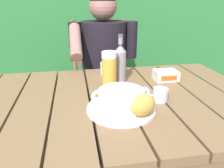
{
  "coord_description": "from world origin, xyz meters",
  "views": [
    {
      "loc": [
        -0.13,
        -0.85,
        1.16
      ],
      "look_at": [
        0.02,
        -0.02,
        0.83
      ],
      "focal_mm": 34.8,
      "sensor_mm": 36.0,
      "label": 1
    }
  ],
  "objects_px": {
    "beer_glass": "(109,69)",
    "soup_bowl": "(121,98)",
    "chair_near_diner": "(102,84)",
    "bread_roll": "(143,105)",
    "beer_bottle": "(120,63)",
    "table_knife": "(145,95)",
    "serving_plate": "(121,108)",
    "butter_tub": "(166,75)",
    "person_eating": "(104,64)",
    "water_glass_small": "(160,95)",
    "diner_bowl": "(113,68)"
  },
  "relations": [
    {
      "from": "person_eating",
      "to": "bread_roll",
      "type": "bearing_deg",
      "value": -88.78
    },
    {
      "from": "soup_bowl",
      "to": "diner_bowl",
      "type": "bearing_deg",
      "value": 83.89
    },
    {
      "from": "butter_tub",
      "to": "table_knife",
      "type": "height_order",
      "value": "butter_tub"
    },
    {
      "from": "serving_plate",
      "to": "table_knife",
      "type": "height_order",
      "value": "serving_plate"
    },
    {
      "from": "chair_near_diner",
      "to": "table_knife",
      "type": "distance_m",
      "value": 0.92
    },
    {
      "from": "water_glass_small",
      "to": "table_knife",
      "type": "distance_m",
      "value": 0.08
    },
    {
      "from": "chair_near_diner",
      "to": "bread_roll",
      "type": "bearing_deg",
      "value": -89.17
    },
    {
      "from": "soup_bowl",
      "to": "diner_bowl",
      "type": "xyz_separation_m",
      "value": [
        0.05,
        0.44,
        -0.02
      ]
    },
    {
      "from": "person_eating",
      "to": "bread_roll",
      "type": "relative_size",
      "value": 9.82
    },
    {
      "from": "butter_tub",
      "to": "serving_plate",
      "type": "bearing_deg",
      "value": -136.61
    },
    {
      "from": "beer_bottle",
      "to": "water_glass_small",
      "type": "bearing_deg",
      "value": -64.92
    },
    {
      "from": "chair_near_diner",
      "to": "soup_bowl",
      "type": "height_order",
      "value": "chair_near_diner"
    },
    {
      "from": "serving_plate",
      "to": "soup_bowl",
      "type": "bearing_deg",
      "value": -63.43
    },
    {
      "from": "beer_glass",
      "to": "butter_tub",
      "type": "relative_size",
      "value": 1.43
    },
    {
      "from": "person_eating",
      "to": "butter_tub",
      "type": "bearing_deg",
      "value": -62.3
    },
    {
      "from": "bread_roll",
      "to": "beer_glass",
      "type": "bearing_deg",
      "value": 101.69
    },
    {
      "from": "serving_plate",
      "to": "water_glass_small",
      "type": "relative_size",
      "value": 4.24
    },
    {
      "from": "serving_plate",
      "to": "diner_bowl",
      "type": "height_order",
      "value": "diner_bowl"
    },
    {
      "from": "water_glass_small",
      "to": "diner_bowl",
      "type": "height_order",
      "value": "diner_bowl"
    },
    {
      "from": "beer_bottle",
      "to": "table_knife",
      "type": "xyz_separation_m",
      "value": [
        0.07,
        -0.2,
        -0.1
      ]
    },
    {
      "from": "water_glass_small",
      "to": "beer_glass",
      "type": "bearing_deg",
      "value": 132.51
    },
    {
      "from": "water_glass_small",
      "to": "butter_tub",
      "type": "bearing_deg",
      "value": 62.33
    },
    {
      "from": "beer_glass",
      "to": "soup_bowl",
      "type": "bearing_deg",
      "value": -88.88
    },
    {
      "from": "table_knife",
      "to": "diner_bowl",
      "type": "xyz_separation_m",
      "value": [
        -0.08,
        0.33,
        0.03
      ]
    },
    {
      "from": "serving_plate",
      "to": "soup_bowl",
      "type": "distance_m",
      "value": 0.04
    },
    {
      "from": "person_eating",
      "to": "water_glass_small",
      "type": "xyz_separation_m",
      "value": [
        0.13,
        -0.73,
        0.07
      ]
    },
    {
      "from": "beer_bottle",
      "to": "butter_tub",
      "type": "xyz_separation_m",
      "value": [
        0.24,
        -0.02,
        -0.08
      ]
    },
    {
      "from": "chair_near_diner",
      "to": "bread_roll",
      "type": "distance_m",
      "value": 1.1
    },
    {
      "from": "beer_bottle",
      "to": "beer_glass",
      "type": "bearing_deg",
      "value": -140.44
    },
    {
      "from": "soup_bowl",
      "to": "beer_bottle",
      "type": "bearing_deg",
      "value": 78.86
    },
    {
      "from": "person_eating",
      "to": "soup_bowl",
      "type": "distance_m",
      "value": 0.78
    },
    {
      "from": "beer_glass",
      "to": "butter_tub",
      "type": "height_order",
      "value": "beer_glass"
    },
    {
      "from": "beer_glass",
      "to": "table_knife",
      "type": "xyz_separation_m",
      "value": [
        0.14,
        -0.15,
        -0.08
      ]
    },
    {
      "from": "beer_bottle",
      "to": "butter_tub",
      "type": "distance_m",
      "value": 0.25
    },
    {
      "from": "serving_plate",
      "to": "butter_tub",
      "type": "height_order",
      "value": "butter_tub"
    },
    {
      "from": "soup_bowl",
      "to": "table_knife",
      "type": "bearing_deg",
      "value": 38.34
    },
    {
      "from": "person_eating",
      "to": "water_glass_small",
      "type": "relative_size",
      "value": 19.42
    },
    {
      "from": "soup_bowl",
      "to": "beer_bottle",
      "type": "height_order",
      "value": "beer_bottle"
    },
    {
      "from": "person_eating",
      "to": "bread_roll",
      "type": "height_order",
      "value": "person_eating"
    },
    {
      "from": "person_eating",
      "to": "bread_roll",
      "type": "distance_m",
      "value": 0.85
    },
    {
      "from": "beer_glass",
      "to": "table_knife",
      "type": "distance_m",
      "value": 0.22
    },
    {
      "from": "chair_near_diner",
      "to": "butter_tub",
      "type": "height_order",
      "value": "chair_near_diner"
    },
    {
      "from": "bread_roll",
      "to": "beer_glass",
      "type": "relative_size",
      "value": 0.72
    },
    {
      "from": "beer_glass",
      "to": "butter_tub",
      "type": "xyz_separation_m",
      "value": [
        0.31,
        0.03,
        -0.06
      ]
    },
    {
      "from": "diner_bowl",
      "to": "table_knife",
      "type": "bearing_deg",
      "value": -75.68
    },
    {
      "from": "chair_near_diner",
      "to": "butter_tub",
      "type": "xyz_separation_m",
      "value": [
        0.26,
        -0.69,
        0.3
      ]
    },
    {
      "from": "bread_roll",
      "to": "beer_bottle",
      "type": "distance_m",
      "value": 0.38
    },
    {
      "from": "bread_roll",
      "to": "water_glass_small",
      "type": "xyz_separation_m",
      "value": [
        0.12,
        0.12,
        -0.02
      ]
    },
    {
      "from": "chair_near_diner",
      "to": "soup_bowl",
      "type": "relative_size",
      "value": 4.43
    },
    {
      "from": "bread_roll",
      "to": "table_knife",
      "type": "bearing_deg",
      "value": 68.46
    }
  ]
}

